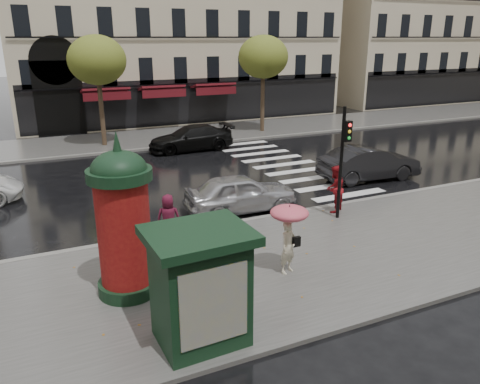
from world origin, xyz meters
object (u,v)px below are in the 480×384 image
morris_column (123,219)px  traffic_light (343,153)px  man_burgundy (169,218)px  newsstand (200,285)px  car_darkgrey (369,163)px  car_black (191,138)px  car_silver (241,193)px  woman_umbrella (289,228)px  woman_red (335,189)px

morris_column → traffic_light: morris_column is taller
man_burgundy → traffic_light: (6.26, -0.68, 1.69)m
morris_column → newsstand: 2.99m
morris_column → car_darkgrey: 13.98m
newsstand → car_black: size_ratio=0.51×
car_silver → morris_column: bearing=133.2°
woman_umbrella → car_black: size_ratio=0.41×
morris_column → car_silver: (5.32, 4.48, -1.43)m
newsstand → woman_red: bearing=36.1°
car_darkgrey → traffic_light: bearing=134.6°
woman_red → traffic_light: 1.73m
woman_umbrella → car_black: (2.64, 15.98, -0.74)m
traffic_light → car_silver: traffic_light is taller
woman_red → car_darkgrey: size_ratio=0.37×
car_darkgrey → morris_column: bearing=119.0°
car_black → woman_red: bearing=6.7°
morris_column → newsstand: (1.02, -2.72, -0.71)m
car_silver → car_black: car_silver is taller
man_burgundy → car_darkgrey: (10.74, 3.13, -0.11)m
car_silver → newsstand: bearing=152.3°
car_black → man_burgundy: bearing=-21.9°
traffic_light → newsstand: (-7.14, -4.72, -1.14)m
woman_umbrella → car_silver: (0.99, 5.30, -0.73)m
morris_column → car_black: size_ratio=0.85×
woman_red → car_darkgrey: 5.29m
morris_column → woman_umbrella: bearing=-10.7°
traffic_light → newsstand: size_ratio=1.57×
newsstand → car_silver: newsstand is taller
woman_umbrella → woman_red: size_ratio=1.14×
man_burgundy → morris_column: size_ratio=0.37×
man_burgundy → newsstand: bearing=98.8°
man_burgundy → car_black: man_burgundy is taller
man_burgundy → woman_umbrella: bearing=142.8°
man_burgundy → car_darkgrey: size_ratio=0.33×
car_darkgrey → woman_red: bearing=130.8°
car_silver → traffic_light: bearing=-128.0°
car_darkgrey → man_burgundy: bearing=110.5°
woman_red → man_burgundy: bearing=-36.2°
morris_column → traffic_light: bearing=13.8°
woman_umbrella → newsstand: size_ratio=0.79×
traffic_light → car_darkgrey: traffic_light is taller
woman_red → morris_column: (-8.40, -2.67, 1.15)m
car_silver → car_black: bearing=-5.6°
morris_column → woman_red: bearing=17.6°
woman_umbrella → newsstand: (-3.31, -1.90, -0.02)m
newsstand → car_silver: 8.42m
car_black → newsstand: bearing=-18.3°
woman_umbrella → car_darkgrey: size_ratio=0.42×
woman_umbrella → car_silver: bearing=79.4°
car_silver → car_darkgrey: bearing=-76.6°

